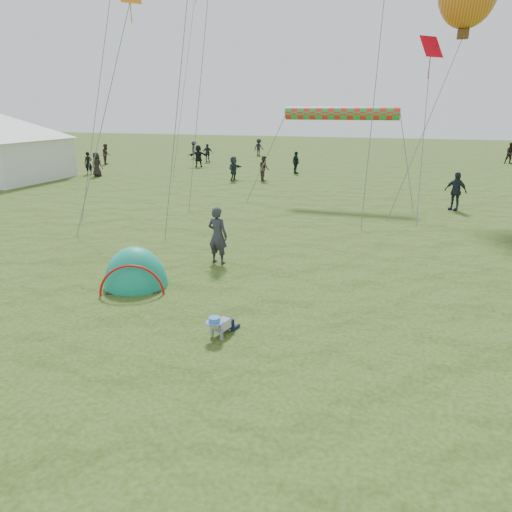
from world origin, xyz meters
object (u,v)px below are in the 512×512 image
(popup_tent, at_px, (136,286))
(crawling_toddler, at_px, (220,325))
(standing_adult, at_px, (218,235))
(event_marquee, at_px, (1,144))

(popup_tent, bearing_deg, crawling_toddler, -52.93)
(popup_tent, bearing_deg, standing_adult, 38.80)
(crawling_toddler, height_order, standing_adult, standing_adult)
(standing_adult, bearing_deg, popup_tent, 70.39)
(popup_tent, xyz_separation_m, standing_adult, (1.39, 2.47, 0.89))
(popup_tent, xyz_separation_m, event_marquee, (-18.50, 14.10, 2.32))
(crawling_toddler, relative_size, standing_adult, 0.38)
(standing_adult, height_order, event_marquee, event_marquee)
(crawling_toddler, distance_m, popup_tent, 3.76)
(crawling_toddler, distance_m, event_marquee, 27.08)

